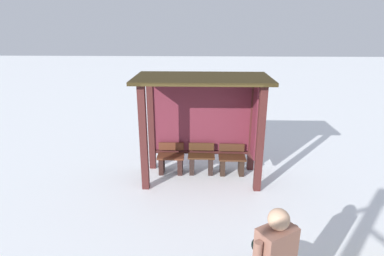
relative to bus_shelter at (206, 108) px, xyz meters
The scene contains 5 objects.
ground_plane 1.76m from the bus_shelter, 117.63° to the right, with size 60.00×60.00×0.00m, color white.
bus_shelter is the anchor object (origin of this frame).
bench_left_inside 1.68m from the bus_shelter, behind, with size 0.68×0.40×0.77m.
bench_center_inside 1.42m from the bus_shelter, 149.16° to the left, with size 0.68×0.34×0.78m.
bench_right_inside 1.59m from the bus_shelter, ahead, with size 0.68×0.41×0.75m.
Camera 1 is at (0.00, -6.95, 3.67)m, focal length 29.02 mm.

